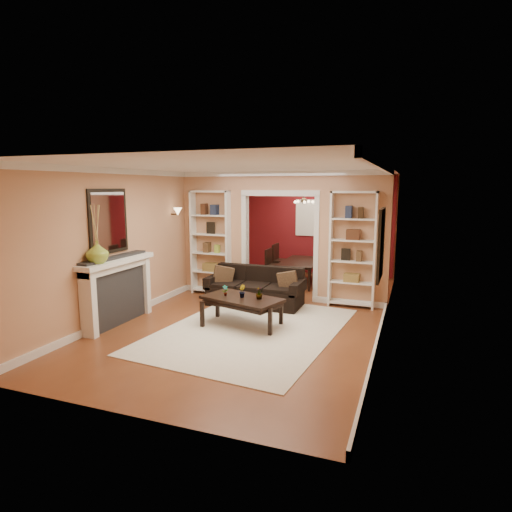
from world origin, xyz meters
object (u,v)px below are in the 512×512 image
at_px(fireplace, 119,292).
at_px(bookshelf_right, 353,250).
at_px(sofa, 255,287).
at_px(coffee_table, 242,312).
at_px(dining_table, 303,272).
at_px(bookshelf_left, 211,243).

bearing_deg(fireplace, bookshelf_right, 34.80).
xyz_separation_m(sofa, bookshelf_right, (1.84, 0.58, 0.77)).
bearing_deg(sofa, coffee_table, -79.18).
bearing_deg(sofa, dining_table, 79.41).
relative_size(fireplace, dining_table, 1.05).
distance_m(bookshelf_right, dining_table, 2.36).
distance_m(bookshelf_left, bookshelf_right, 3.10).
xyz_separation_m(fireplace, dining_table, (2.22, 4.20, -0.29)).
bearing_deg(sofa, bookshelf_right, 17.49).
bearing_deg(bookshelf_right, fireplace, -145.20).
bearing_deg(dining_table, sofa, 169.41).
bearing_deg(coffee_table, dining_table, 103.63).
bearing_deg(bookshelf_left, coffee_table, -51.43).
height_order(sofa, fireplace, fireplace).
distance_m(coffee_table, bookshelf_left, 2.58).
height_order(coffee_table, fireplace, fireplace).
xyz_separation_m(coffee_table, fireplace, (-2.05, -0.64, 0.33)).
distance_m(bookshelf_left, fireplace, 2.65).
height_order(sofa, coffee_table, sofa).
bearing_deg(bookshelf_right, sofa, -162.51).
distance_m(sofa, dining_table, 2.29).
height_order(bookshelf_left, fireplace, bookshelf_left).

